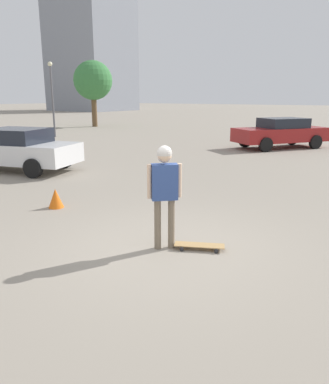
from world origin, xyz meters
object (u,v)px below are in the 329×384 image
at_px(person, 164,184).
at_px(car_parked_far, 281,132).
at_px(skateboard, 199,245).
at_px(traffic_cone, 56,198).
at_px(car_parked_near, 16,149).

relative_size(person, car_parked_far, 0.37).
bearing_deg(skateboard, traffic_cone, -29.57).
height_order(person, car_parked_far, person).
relative_size(person, traffic_cone, 3.93).
distance_m(person, car_parked_far, 14.14).
distance_m(person, skateboard, 1.23).
distance_m(person, traffic_cone, 3.64).
bearing_deg(skateboard, person, 3.26).
relative_size(person, skateboard, 2.04).
xyz_separation_m(car_parked_far, traffic_cone, (-13.33, 1.35, -0.56)).
bearing_deg(person, car_parked_near, 117.72).
bearing_deg(car_parked_far, car_parked_near, 7.26).
xyz_separation_m(person, traffic_cone, (0.64, 3.46, -0.91)).
bearing_deg(person, skateboard, -14.38).
bearing_deg(traffic_cone, car_parked_far, -5.79).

